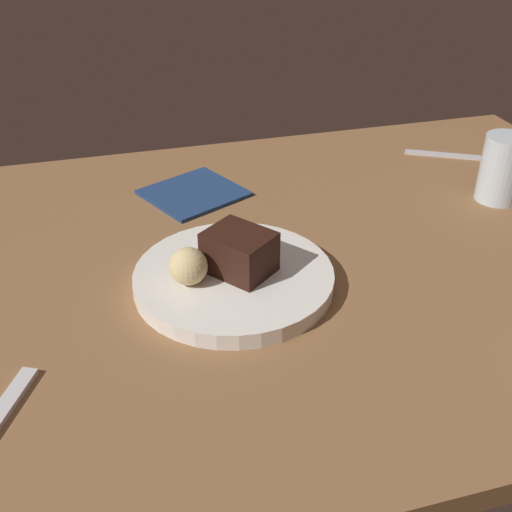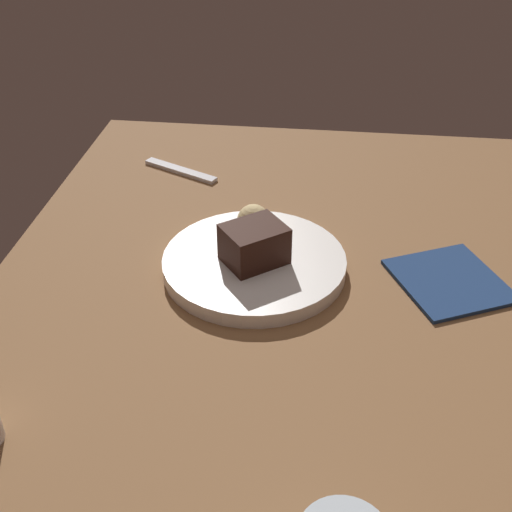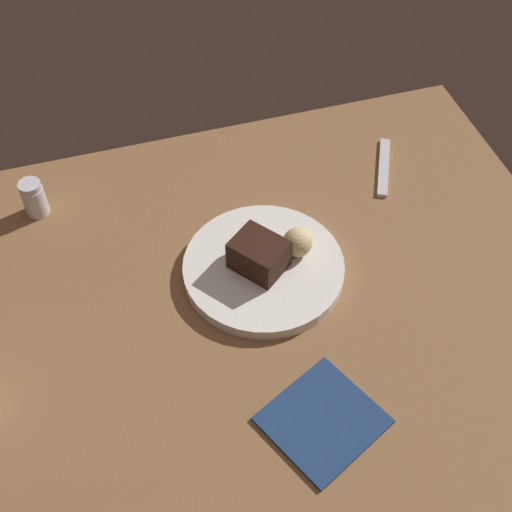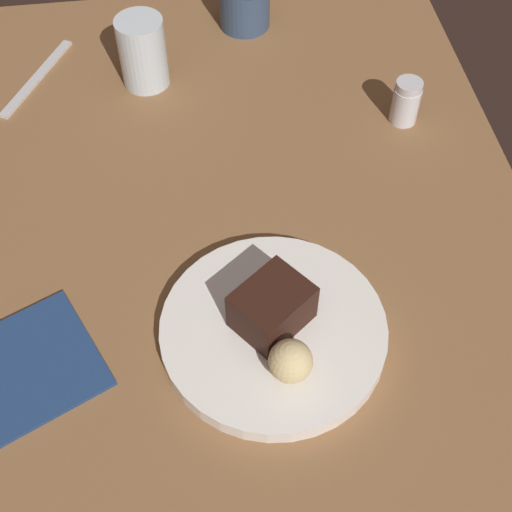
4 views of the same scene
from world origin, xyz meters
TOP-DOWN VIEW (x-y plane):
  - dining_table at (0.00, 0.00)cm, footprint 120.00×84.00cm
  - dessert_plate at (-9.95, -5.53)cm, footprint 25.86×25.86cm
  - chocolate_cake_slice at (-9.14, -5.44)cm, footprint 10.09×10.37cm
  - bread_roll at (-15.86, -6.40)cm, footprint 4.79×4.79cm
  - dessert_spoon at (-38.24, -22.36)cm, footprint 8.12×14.30cm
  - folded_napkin at (-10.11, 21.56)cm, footprint 18.79×18.39cm

SIDE VIEW (x-z plane):
  - dining_table at x=0.00cm, z-range 0.00..3.00cm
  - folded_napkin at x=-10.11cm, z-range 3.00..3.60cm
  - dessert_spoon at x=-38.24cm, z-range 3.00..3.70cm
  - dessert_plate at x=-9.95cm, z-range 3.00..5.16cm
  - bread_roll at x=-15.86cm, z-range 5.16..9.95cm
  - chocolate_cake_slice at x=-9.14cm, z-range 5.16..10.64cm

